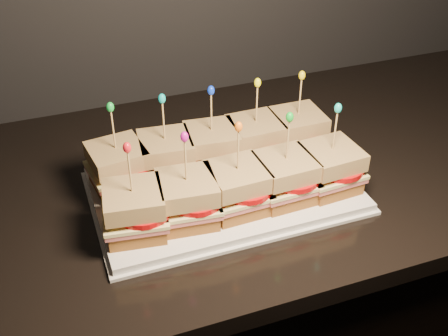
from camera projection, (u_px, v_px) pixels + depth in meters
name	position (u px, v px, depth m)	size (l,w,h in m)	color
granite_slab	(126.00, 198.00, 0.98)	(2.67, 0.65, 0.03)	black
platter	(224.00, 190.00, 0.96)	(0.43, 0.27, 0.02)	white
platter_rim	(224.00, 193.00, 0.96)	(0.45, 0.28, 0.01)	white
sandwich_0_bread_bot	(120.00, 180.00, 0.95)	(0.08, 0.08, 0.02)	brown
sandwich_0_ham	(119.00, 172.00, 0.94)	(0.09, 0.09, 0.01)	#C25353
sandwich_0_cheese	(118.00, 169.00, 0.94)	(0.10, 0.09, 0.01)	#EFE492
sandwich_0_tomato	(126.00, 165.00, 0.93)	(0.08, 0.08, 0.01)	red
sandwich_0_bread_top	(117.00, 155.00, 0.92)	(0.09, 0.09, 0.03)	brown
sandwich_0_pick	(114.00, 132.00, 0.90)	(0.00, 0.00, 0.09)	tan
sandwich_0_frill	(110.00, 107.00, 0.87)	(0.01, 0.01, 0.02)	green
sandwich_1_bread_bot	(167.00, 170.00, 0.97)	(0.08, 0.08, 0.02)	brown
sandwich_1_ham	(166.00, 163.00, 0.96)	(0.09, 0.09, 0.01)	#C25353
sandwich_1_cheese	(166.00, 159.00, 0.96)	(0.10, 0.09, 0.01)	#EFE492
sandwich_1_tomato	(174.00, 156.00, 0.95)	(0.08, 0.08, 0.01)	red
sandwich_1_bread_top	(165.00, 146.00, 0.94)	(0.09, 0.09, 0.03)	brown
sandwich_1_pick	(164.00, 123.00, 0.92)	(0.00, 0.00, 0.09)	tan
sandwich_1_frill	(162.00, 99.00, 0.89)	(0.01, 0.01, 0.02)	#06BFC0
sandwich_2_bread_bot	(212.00, 161.00, 1.00)	(0.08, 0.08, 0.02)	brown
sandwich_2_ham	(212.00, 154.00, 0.99)	(0.09, 0.09, 0.01)	#C25353
sandwich_2_cheese	(212.00, 150.00, 0.98)	(0.10, 0.09, 0.01)	#EFE492
sandwich_2_tomato	(219.00, 147.00, 0.98)	(0.08, 0.08, 0.01)	red
sandwich_2_bread_top	(212.00, 137.00, 0.97)	(0.09, 0.09, 0.03)	brown
sandwich_2_pick	(211.00, 114.00, 0.94)	(0.00, 0.00, 0.09)	tan
sandwich_2_frill	(211.00, 90.00, 0.92)	(0.01, 0.01, 0.02)	#0E34E4
sandwich_3_bread_bot	(255.00, 152.00, 1.02)	(0.08, 0.08, 0.02)	brown
sandwich_3_ham	(255.00, 145.00, 1.01)	(0.09, 0.09, 0.01)	#C25353
sandwich_3_cheese	(255.00, 142.00, 1.01)	(0.10, 0.09, 0.01)	#EFE492
sandwich_3_tomato	(263.00, 138.00, 1.00)	(0.08, 0.08, 0.01)	red
sandwich_3_bread_top	(256.00, 129.00, 0.99)	(0.09, 0.09, 0.03)	brown
sandwich_3_pick	(257.00, 106.00, 0.96)	(0.00, 0.00, 0.09)	tan
sandwich_3_frill	(258.00, 83.00, 0.94)	(0.01, 0.01, 0.02)	#FAFB0D
sandwich_4_bread_bot	(296.00, 144.00, 1.04)	(0.08, 0.08, 0.02)	brown
sandwich_4_ham	(297.00, 137.00, 1.03)	(0.09, 0.09, 0.01)	#C25353
sandwich_4_cheese	(297.00, 133.00, 1.03)	(0.10, 0.09, 0.01)	#EFE492
sandwich_4_tomato	(305.00, 130.00, 1.02)	(0.08, 0.08, 0.01)	red
sandwich_4_bread_top	(298.00, 121.00, 1.01)	(0.09, 0.09, 0.03)	brown
sandwich_4_pick	(300.00, 99.00, 0.99)	(0.00, 0.00, 0.09)	tan
sandwich_4_frill	(302.00, 75.00, 0.96)	(0.01, 0.01, 0.02)	yellow
sandwich_5_bread_bot	(136.00, 225.00, 0.85)	(0.08, 0.08, 0.02)	brown
sandwich_5_ham	(135.00, 217.00, 0.84)	(0.09, 0.09, 0.01)	#C25353
sandwich_5_cheese	(135.00, 213.00, 0.84)	(0.10, 0.09, 0.01)	#EFE492
sandwich_5_tomato	(143.00, 210.00, 0.83)	(0.08, 0.08, 0.01)	red
sandwich_5_bread_top	(133.00, 199.00, 0.82)	(0.09, 0.09, 0.03)	brown
sandwich_5_pick	(130.00, 174.00, 0.80)	(0.00, 0.00, 0.09)	tan
sandwich_5_frill	(127.00, 148.00, 0.77)	(0.01, 0.01, 0.02)	red
sandwich_6_bread_bot	(188.00, 213.00, 0.88)	(0.08, 0.08, 0.02)	brown
sandwich_6_ham	(188.00, 205.00, 0.87)	(0.09, 0.09, 0.01)	#C25353
sandwich_6_cheese	(187.00, 201.00, 0.86)	(0.10, 0.09, 0.01)	#EFE492
sandwich_6_tomato	(196.00, 198.00, 0.86)	(0.08, 0.08, 0.01)	red
sandwich_6_bread_top	(187.00, 187.00, 0.85)	(0.09, 0.09, 0.03)	brown
sandwich_6_pick	(186.00, 163.00, 0.82)	(0.00, 0.00, 0.09)	tan
sandwich_6_frill	(184.00, 137.00, 0.80)	(0.01, 0.01, 0.02)	#C41399
sandwich_7_bread_bot	(237.00, 202.00, 0.90)	(0.08, 0.08, 0.02)	brown
sandwich_7_ham	(237.00, 194.00, 0.89)	(0.09, 0.09, 0.01)	#C25353
sandwich_7_cheese	(237.00, 190.00, 0.89)	(0.10, 0.09, 0.01)	#EFE492
sandwich_7_tomato	(246.00, 187.00, 0.88)	(0.08, 0.08, 0.01)	red
sandwich_7_bread_top	(238.00, 177.00, 0.87)	(0.09, 0.09, 0.03)	brown
sandwich_7_pick	(238.00, 152.00, 0.85)	(0.00, 0.00, 0.09)	tan
sandwich_7_frill	(239.00, 127.00, 0.82)	(0.01, 0.01, 0.02)	orange
sandwich_8_bread_bot	(284.00, 191.00, 0.92)	(0.08, 0.08, 0.02)	brown
sandwich_8_ham	(285.00, 183.00, 0.91)	(0.09, 0.09, 0.01)	#C25353
sandwich_8_cheese	(285.00, 180.00, 0.91)	(0.10, 0.09, 0.01)	#EFE492
sandwich_8_tomato	(294.00, 177.00, 0.90)	(0.08, 0.08, 0.01)	red
sandwich_8_bread_top	(286.00, 166.00, 0.89)	(0.09, 0.09, 0.03)	brown
sandwich_8_pick	(288.00, 142.00, 0.87)	(0.00, 0.00, 0.09)	tan
sandwich_8_frill	(290.00, 117.00, 0.84)	(0.01, 0.01, 0.02)	green
sandwich_9_bread_bot	(329.00, 181.00, 0.95)	(0.08, 0.08, 0.02)	brown
sandwich_9_ham	(330.00, 173.00, 0.94)	(0.09, 0.09, 0.01)	#C25353
sandwich_9_cheese	(330.00, 170.00, 0.93)	(0.10, 0.09, 0.01)	#EFE492
sandwich_9_tomato	(339.00, 167.00, 0.93)	(0.08, 0.08, 0.01)	red
sandwich_9_bread_top	(332.00, 156.00, 0.92)	(0.09, 0.09, 0.03)	brown
sandwich_9_pick	(335.00, 133.00, 0.89)	(0.00, 0.00, 0.09)	tan
sandwich_9_frill	(338.00, 108.00, 0.87)	(0.01, 0.01, 0.02)	#12C5BB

